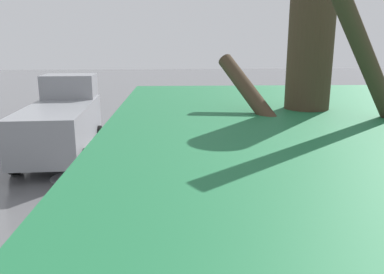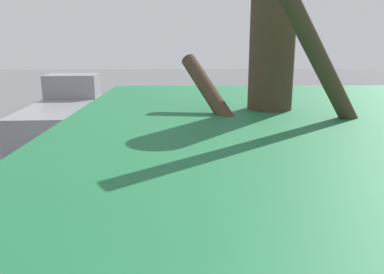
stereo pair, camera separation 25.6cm
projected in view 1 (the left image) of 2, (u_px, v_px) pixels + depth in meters
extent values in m
plane|color=#5B5B5E|center=(182.00, 159.00, 12.81)|extent=(90.00, 90.00, 0.00)
cylinder|color=#999BA0|center=(89.00, 145.00, 14.47)|extent=(2.68, 2.68, 0.01)
cylinder|color=#ADAFB5|center=(174.00, 201.00, 9.40)|extent=(1.60, 1.60, 0.01)
cylinder|color=#999BA0|center=(73.00, 177.00, 11.02)|extent=(1.26, 1.26, 0.01)
cube|color=gray|center=(60.00, 126.00, 12.71)|extent=(2.10, 5.25, 1.40)
cube|color=gray|center=(70.00, 86.00, 14.28)|extent=(1.88, 1.45, 0.84)
cube|color=black|center=(75.00, 105.00, 15.17)|extent=(1.66, 0.11, 0.63)
cube|color=#232326|center=(77.00, 131.00, 15.46)|extent=(1.96, 0.21, 0.24)
cylinder|color=black|center=(45.00, 136.00, 14.34)|extent=(0.26, 0.73, 0.72)
cylinder|color=black|center=(98.00, 135.00, 14.53)|extent=(0.26, 0.73, 0.72)
cylinder|color=black|center=(15.00, 162.00, 11.22)|extent=(0.26, 0.73, 0.72)
cylinder|color=black|center=(84.00, 160.00, 11.42)|extent=(0.26, 0.73, 0.72)
cube|color=silver|center=(249.00, 244.00, 4.66)|extent=(2.25, 1.86, 1.80)
cube|color=black|center=(238.00, 191.00, 5.48)|extent=(1.98, 0.11, 0.81)
cube|color=#1951B2|center=(207.00, 146.00, 12.08)|extent=(0.66, 0.85, 0.56)
cube|color=#1951B2|center=(207.00, 160.00, 12.19)|extent=(0.60, 0.77, 0.04)
cylinder|color=#1951B2|center=(203.00, 131.00, 12.38)|extent=(0.58, 0.15, 0.04)
sphere|color=black|center=(216.00, 165.00, 11.98)|extent=(0.10, 0.10, 0.10)
sphere|color=black|center=(204.00, 166.00, 11.87)|extent=(0.10, 0.10, 0.10)
sphere|color=black|center=(210.00, 160.00, 12.55)|extent=(0.10, 0.10, 0.10)
sphere|color=black|center=(198.00, 161.00, 12.44)|extent=(0.10, 0.10, 0.10)
cube|color=#515156|center=(173.00, 162.00, 11.77)|extent=(0.65, 0.72, 0.03)
cylinder|color=#515156|center=(176.00, 141.00, 11.99)|extent=(0.04, 0.04, 1.10)
cylinder|color=#515156|center=(163.00, 143.00, 11.83)|extent=(0.04, 0.04, 1.10)
cylinder|color=black|center=(177.00, 162.00, 12.16)|extent=(0.11, 0.21, 0.20)
cylinder|color=black|center=(163.00, 163.00, 11.98)|extent=(0.11, 0.21, 0.20)
cube|color=#A37F51|center=(173.00, 157.00, 11.73)|extent=(0.56, 0.67, 0.29)
cube|color=tan|center=(173.00, 146.00, 11.65)|extent=(0.50, 0.60, 0.39)
cube|color=tan|center=(173.00, 134.00, 11.57)|extent=(0.60, 0.69, 0.36)
cylinder|color=black|center=(170.00, 168.00, 10.52)|extent=(0.18, 0.18, 0.82)
cylinder|color=black|center=(176.00, 167.00, 10.66)|extent=(0.18, 0.18, 0.82)
cube|color=#282D47|center=(173.00, 138.00, 10.40)|extent=(0.51, 0.50, 0.84)
sphere|color=tan|center=(172.00, 118.00, 10.27)|extent=(0.22, 0.22, 0.22)
cylinder|color=#282D47|center=(165.00, 142.00, 10.23)|extent=(0.10, 0.10, 0.55)
cylinder|color=#282D47|center=(177.00, 129.00, 10.48)|extent=(0.28, 0.29, 0.50)
cylinder|color=#333338|center=(175.00, 124.00, 10.38)|extent=(0.02, 0.02, 0.86)
cone|color=yellow|center=(175.00, 110.00, 10.29)|extent=(1.04, 1.04, 0.22)
sphere|color=#333338|center=(175.00, 105.00, 10.26)|extent=(0.04, 0.04, 0.04)
cylinder|color=black|center=(170.00, 154.00, 11.92)|extent=(0.18, 0.18, 0.82)
cylinder|color=black|center=(176.00, 154.00, 11.88)|extent=(0.18, 0.18, 0.82)
cube|color=black|center=(173.00, 128.00, 11.71)|extent=(0.50, 0.39, 0.84)
sphere|color=brown|center=(173.00, 110.00, 11.58)|extent=(0.22, 0.22, 0.22)
cylinder|color=black|center=(165.00, 129.00, 11.77)|extent=(0.10, 0.10, 0.55)
cylinder|color=black|center=(179.00, 121.00, 11.64)|extent=(0.18, 0.32, 0.50)
cylinder|color=#333338|center=(176.00, 115.00, 11.60)|extent=(0.02, 0.02, 0.86)
cone|color=red|center=(176.00, 103.00, 11.51)|extent=(1.04, 1.04, 0.22)
sphere|color=#333338|center=(176.00, 98.00, 11.48)|extent=(0.04, 0.04, 0.04)
cube|color=#33664C|center=(171.00, 128.00, 11.51)|extent=(0.33, 0.24, 0.44)
cylinder|color=#423323|center=(373.00, 176.00, 2.22)|extent=(0.18, 0.87, 0.77)
cylinder|color=#423323|center=(287.00, 186.00, 2.06)|extent=(0.45, 0.39, 0.77)
cylinder|color=#423323|center=(372.00, 73.00, 1.76)|extent=(0.79, 0.43, 1.03)
cylinder|color=#423323|center=(264.00, 112.00, 1.97)|extent=(0.42, 0.64, 0.56)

